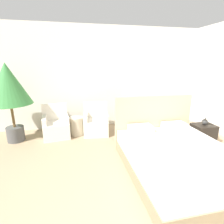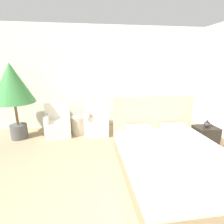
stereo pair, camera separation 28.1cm
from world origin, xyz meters
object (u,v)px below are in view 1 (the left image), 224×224
(armchair_near_window_right, at_px, (96,124))
(bed, at_px, (177,157))
(nightstand, at_px, (203,135))
(table_lamp, at_px, (206,113))
(potted_palm, at_px, (8,87))
(armchair_near_window_left, at_px, (56,127))
(side_table, at_px, (77,126))

(armchair_near_window_right, bearing_deg, bed, -52.51)
(nightstand, height_order, table_lamp, table_lamp)
(potted_palm, bearing_deg, table_lamp, -14.50)
(armchair_near_window_left, distance_m, nightstand, 3.63)
(potted_palm, height_order, side_table, potted_palm)
(table_lamp, xyz_separation_m, side_table, (-2.91, 1.22, -0.54))
(side_table, bearing_deg, armchair_near_window_right, -2.75)
(table_lamp, bearing_deg, nightstand, 118.05)
(nightstand, relative_size, side_table, 1.00)
(armchair_near_window_left, distance_m, potted_palm, 1.45)
(table_lamp, bearing_deg, bed, -145.95)
(nightstand, bearing_deg, table_lamp, -61.95)
(bed, bearing_deg, armchair_near_window_right, 121.30)
(side_table, bearing_deg, nightstand, -22.64)
(armchair_near_window_left, height_order, nightstand, armchair_near_window_left)
(potted_palm, relative_size, table_lamp, 4.41)
(bed, height_order, armchair_near_window_left, bed)
(bed, distance_m, side_table, 2.66)
(potted_palm, bearing_deg, armchair_near_window_right, 1.56)
(nightstand, xyz_separation_m, side_table, (-2.91, 1.21, -0.00))
(bed, relative_size, side_table, 4.52)
(armchair_near_window_right, xyz_separation_m, potted_palm, (-2.01, -0.05, 1.08))
(armchair_near_window_left, height_order, potted_palm, potted_palm)
(bed, height_order, potted_palm, potted_palm)
(bed, distance_m, armchair_near_window_left, 3.01)
(armchair_near_window_left, height_order, armchair_near_window_right, same)
(armchair_near_window_right, bearing_deg, armchair_near_window_left, -173.81)
(bed, bearing_deg, table_lamp, 34.05)
(armchair_near_window_right, relative_size, nightstand, 1.70)
(bed, bearing_deg, potted_palm, 148.97)
(bed, relative_size, table_lamp, 5.15)
(armchair_near_window_right, height_order, nightstand, armchair_near_window_right)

